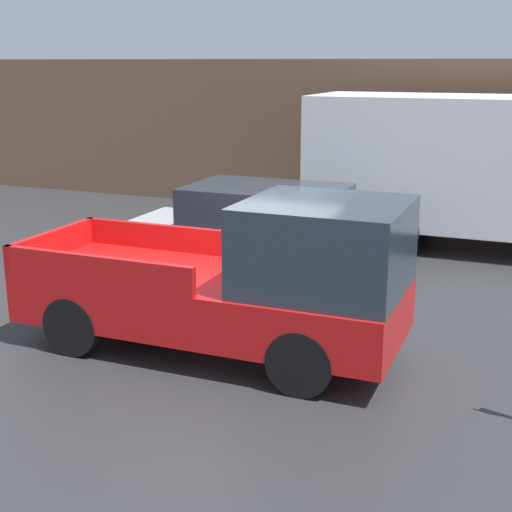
% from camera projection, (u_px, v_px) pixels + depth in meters
% --- Properties ---
extents(ground_plane, '(60.00, 60.00, 0.00)m').
position_uv_depth(ground_plane, '(231.00, 340.00, 9.86)').
color(ground_plane, '#2D2D30').
extents(building_wall, '(28.00, 0.15, 3.79)m').
position_uv_depth(building_wall, '(382.00, 139.00, 17.48)').
color(building_wall, brown).
rests_on(building_wall, ground).
extents(pickup_truck, '(5.04, 1.96, 2.12)m').
position_uv_depth(pickup_truck, '(243.00, 282.00, 9.15)').
color(pickup_truck, red).
rests_on(pickup_truck, ground).
extents(car, '(4.84, 2.02, 1.68)m').
position_uv_depth(car, '(261.00, 234.00, 12.33)').
color(car, '#B7BABF').
rests_on(car, ground).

